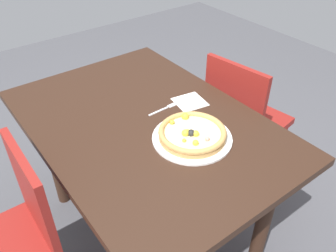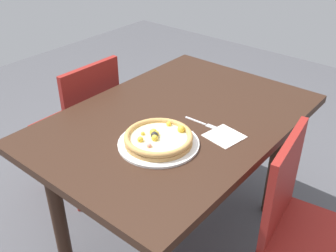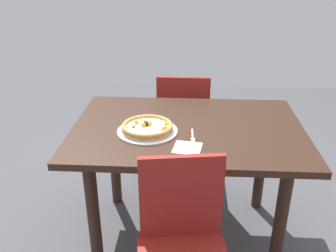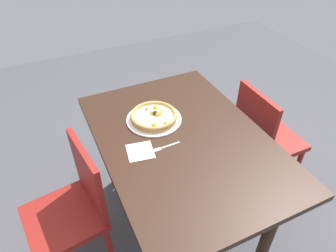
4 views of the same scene
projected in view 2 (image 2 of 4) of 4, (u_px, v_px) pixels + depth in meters
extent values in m
plane|color=#4C4C51|center=(175.00, 234.00, 2.20)|extent=(6.00, 6.00, 0.00)
cube|color=#331E14|center=(176.00, 120.00, 1.81)|extent=(1.32, 0.91, 0.04)
cylinder|color=#331E14|center=(188.00, 125.00, 2.52)|extent=(0.07, 0.07, 0.73)
cylinder|color=#331E14|center=(57.00, 211.00, 1.84)|extent=(0.07, 0.07, 0.73)
cylinder|color=#331E14|center=(275.00, 162.00, 2.18)|extent=(0.07, 0.07, 0.73)
cylinder|color=maroon|center=(42.00, 160.00, 2.45)|extent=(0.04, 0.04, 0.43)
cylinder|color=maroon|center=(84.00, 137.00, 2.67)|extent=(0.04, 0.04, 0.43)
cylinder|color=maroon|center=(76.00, 182.00, 2.26)|extent=(0.04, 0.04, 0.43)
cylinder|color=maroon|center=(119.00, 156.00, 2.49)|extent=(0.04, 0.04, 0.43)
cube|color=maroon|center=(76.00, 126.00, 2.35)|extent=(0.40, 0.40, 0.04)
cube|color=maroon|center=(93.00, 102.00, 2.13)|extent=(0.38, 0.03, 0.42)
cylinder|color=maroon|center=(282.00, 240.00, 1.89)|extent=(0.04, 0.04, 0.43)
cube|color=maroon|center=(319.00, 243.00, 1.57)|extent=(0.45, 0.45, 0.04)
cube|color=maroon|center=(283.00, 184.00, 1.53)|extent=(0.38, 0.08, 0.42)
cylinder|color=white|center=(159.00, 143.00, 1.61)|extent=(0.34, 0.34, 0.01)
cylinder|color=tan|center=(159.00, 141.00, 1.60)|extent=(0.28, 0.28, 0.02)
cylinder|color=beige|center=(158.00, 138.00, 1.59)|extent=(0.25, 0.25, 0.01)
torus|color=tan|center=(158.00, 137.00, 1.59)|extent=(0.28, 0.28, 0.02)
sphere|color=#262626|center=(155.00, 135.00, 1.59)|extent=(0.03, 0.03, 0.03)
sphere|color=#E58C7F|center=(149.00, 146.00, 1.53)|extent=(0.02, 0.02, 0.02)
sphere|color=gold|center=(143.00, 134.00, 1.61)|extent=(0.02, 0.02, 0.02)
sphere|color=gold|center=(153.00, 132.00, 1.61)|extent=(0.03, 0.03, 0.03)
sphere|color=gold|center=(169.00, 124.00, 1.67)|extent=(0.02, 0.02, 0.02)
sphere|color=gold|center=(156.00, 134.00, 1.60)|extent=(0.02, 0.02, 0.02)
sphere|color=gold|center=(140.00, 139.00, 1.57)|extent=(0.02, 0.02, 0.02)
sphere|color=gold|center=(181.00, 129.00, 1.63)|extent=(0.03, 0.03, 0.03)
sphere|color=gold|center=(155.00, 138.00, 1.57)|extent=(0.03, 0.03, 0.03)
cube|color=silver|center=(196.00, 121.00, 1.77)|extent=(0.01, 0.11, 0.00)
cube|color=silver|center=(211.00, 127.00, 1.73)|extent=(0.02, 0.05, 0.00)
cube|color=white|center=(225.00, 136.00, 1.66)|extent=(0.16, 0.16, 0.00)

